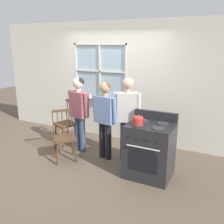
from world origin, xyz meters
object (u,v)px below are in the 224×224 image
at_px(chair_by_window, 64,138).
at_px(person_adult_right, 127,112).
at_px(chair_near_wall, 66,124).
at_px(potted_plant, 100,95).
at_px(person_teen_center, 105,113).
at_px(kettle, 138,120).
at_px(person_elderly_left, 79,107).
at_px(stove, 149,150).

xyz_separation_m(chair_by_window, person_adult_right, (1.08, 0.55, 0.51)).
xyz_separation_m(chair_near_wall, potted_plant, (0.46, 0.76, 0.56)).
height_order(person_teen_center, kettle, person_teen_center).
height_order(person_elderly_left, person_teen_center, person_elderly_left).
relative_size(stove, potted_plant, 3.82).
bearing_deg(potted_plant, chair_near_wall, -121.14).
distance_m(stove, kettle, 0.59).
relative_size(person_teen_center, potted_plant, 5.38).
bearing_deg(person_teen_center, kettle, -16.03).
xyz_separation_m(stove, kettle, (-0.17, -0.13, 0.55)).
relative_size(chair_by_window, person_teen_center, 0.65).
relative_size(chair_near_wall, stove, 0.91).
bearing_deg(potted_plant, person_adult_right, -39.27).
relative_size(chair_near_wall, person_elderly_left, 0.63).
distance_m(chair_near_wall, person_elderly_left, 0.74).
distance_m(person_teen_center, potted_plant, 1.24).
xyz_separation_m(chair_near_wall, stove, (2.14, -0.54, 0.01)).
xyz_separation_m(chair_by_window, stove, (1.66, 0.16, 0.01)).
relative_size(chair_near_wall, potted_plant, 3.47).
distance_m(stove, potted_plant, 2.19).
height_order(chair_by_window, person_adult_right, person_adult_right).
relative_size(chair_by_window, person_adult_right, 0.61).
bearing_deg(person_elderly_left, stove, 1.16).
bearing_deg(potted_plant, person_teen_center, -56.02).
distance_m(chair_by_window, stove, 1.67).
bearing_deg(stove, person_teen_center, 165.04).
bearing_deg(person_adult_right, chair_by_window, -168.26).
bearing_deg(person_elderly_left, person_adult_right, 15.91).
height_order(kettle, potted_plant, potted_plant).
xyz_separation_m(chair_near_wall, person_teen_center, (1.15, -0.27, 0.47)).
bearing_deg(chair_by_window, person_elderly_left, 40.63).
distance_m(chair_by_window, potted_plant, 1.55).
relative_size(person_elderly_left, potted_plant, 5.49).
bearing_deg(stove, kettle, -142.59).
xyz_separation_m(chair_near_wall, person_adult_right, (1.55, -0.14, 0.51)).
distance_m(person_elderly_left, kettle, 1.53).
bearing_deg(person_elderly_left, kettle, -4.97).
bearing_deg(kettle, stove, 37.41).
xyz_separation_m(person_adult_right, kettle, (0.41, -0.53, 0.06)).
xyz_separation_m(person_teen_center, stove, (0.99, -0.26, -0.45)).
height_order(person_elderly_left, stove, person_elderly_left).
bearing_deg(person_elderly_left, person_teen_center, 6.20).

